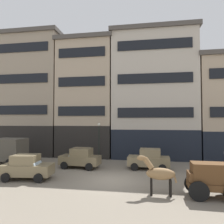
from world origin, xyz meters
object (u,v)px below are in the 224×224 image
at_px(cargo_wagon, 212,178).
at_px(sedan_light, 80,158).
at_px(draft_horse, 159,173).
at_px(sedan_parked_curb, 149,159).
at_px(streetlamp_curbside, 99,137).
at_px(sedan_dark, 27,167).
at_px(delivery_truck_near, 5,150).

relative_size(cargo_wagon, sedan_light, 0.77).
relative_size(draft_horse, sedan_parked_curb, 0.62).
xyz_separation_m(draft_horse, sedan_light, (-6.76, 5.92, -0.36)).
bearing_deg(sedan_light, draft_horse, -41.22).
height_order(draft_horse, sedan_light, draft_horse).
bearing_deg(streetlamp_curbside, sedan_dark, -119.16).
height_order(sedan_light, streetlamp_curbside, streetlamp_curbside).
bearing_deg(sedan_dark, delivery_truck_near, 139.57).
relative_size(draft_horse, sedan_light, 0.61).
distance_m(sedan_light, streetlamp_curbside, 3.54).
xyz_separation_m(draft_horse, streetlamp_curbside, (-5.65, 8.79, 1.40)).
xyz_separation_m(cargo_wagon, delivery_truck_near, (-17.44, 5.92, 0.28)).
xyz_separation_m(sedan_parked_curb, streetlamp_curbside, (-5.18, 2.37, 1.76)).
bearing_deg(cargo_wagon, streetlamp_curbside, 134.36).
bearing_deg(cargo_wagon, sedan_dark, 172.08).
bearing_deg(draft_horse, delivery_truck_near, 157.77).
bearing_deg(delivery_truck_near, cargo_wagon, -18.76).
height_order(sedan_dark, sedan_parked_curb, same).
bearing_deg(draft_horse, sedan_light, 138.78).
relative_size(cargo_wagon, draft_horse, 1.25).
height_order(draft_horse, streetlamp_curbside, streetlamp_curbside).
distance_m(cargo_wagon, sedan_light, 11.38).
relative_size(sedan_dark, sedan_parked_curb, 1.02).
relative_size(sedan_parked_curb, streetlamp_curbside, 0.92).
bearing_deg(sedan_light, sedan_dark, -124.05).
relative_size(draft_horse, streetlamp_curbside, 0.57).
bearing_deg(sedan_parked_curb, streetlamp_curbside, 155.38).
bearing_deg(streetlamp_curbside, draft_horse, -57.28).
bearing_deg(sedan_light, sedan_parked_curb, 4.52).
distance_m(sedan_dark, streetlamp_curbside, 8.26).
xyz_separation_m(sedan_dark, streetlamp_curbside, (3.93, 7.05, 1.76)).
bearing_deg(sedan_dark, streetlamp_curbside, 60.84).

